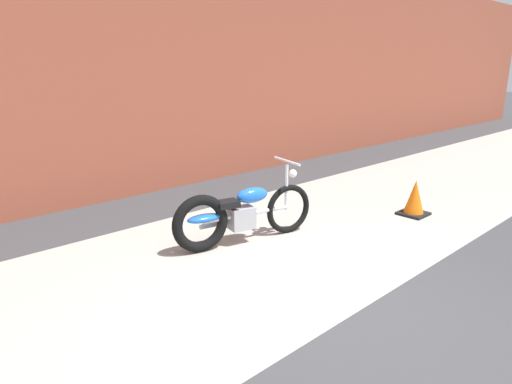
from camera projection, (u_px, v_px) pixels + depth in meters
The scene contains 5 objects.
ground_plane at pixel (352, 315), 4.14m from camera, with size 80.00×80.00×0.00m, color #38383A.
sidewalk_slab at pixel (231, 258), 5.37m from camera, with size 36.00×3.50×0.01m, color #9E998E.
brick_building_wall at pixel (91, 63), 7.19m from camera, with size 36.00×0.50×4.51m, color brown.
motorcycle_blue at pixel (236, 215), 5.70m from camera, with size 1.98×0.72×1.03m.
traffic_cone at pixel (415, 199), 6.86m from camera, with size 0.40×0.40×0.55m.
Camera 1 is at (-3.15, -2.08, 2.23)m, focal length 31.46 mm.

